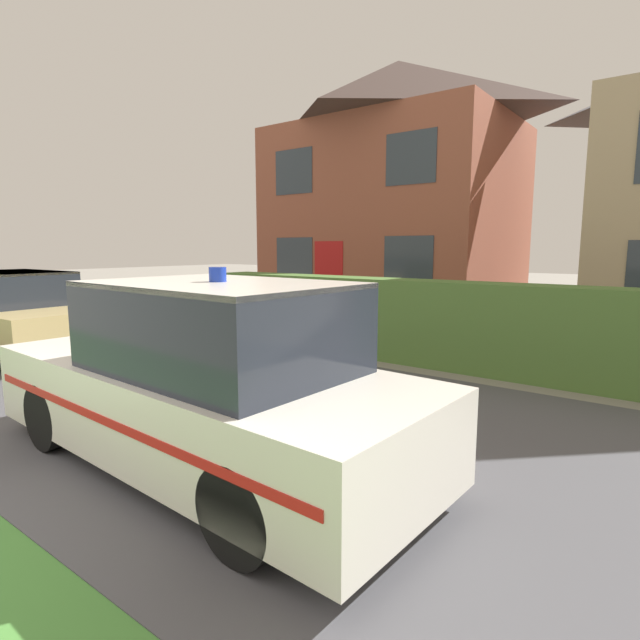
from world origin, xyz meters
The scene contains 6 objects.
road_strip centered at (0.00, 3.98, 0.01)m, with size 28.00×5.55×0.01m, color #4C4C51.
garden_hedge centered at (0.66, 7.49, 0.70)m, with size 9.27×0.70×1.39m, color #4C7233.
police_car centered at (0.75, 2.65, 0.77)m, with size 4.48×1.83×1.76m.
neighbour_car_near centered at (-5.86, 3.74, 0.73)m, with size 4.05×1.93×1.47m.
house_left centered at (-3.86, 14.41, 3.88)m, with size 7.34×5.80×7.62m.
wheelie_bin centered at (-3.58, 7.94, 0.54)m, with size 0.71×0.69×1.07m.
Camera 1 is at (4.08, -0.08, 1.93)m, focal length 28.00 mm.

